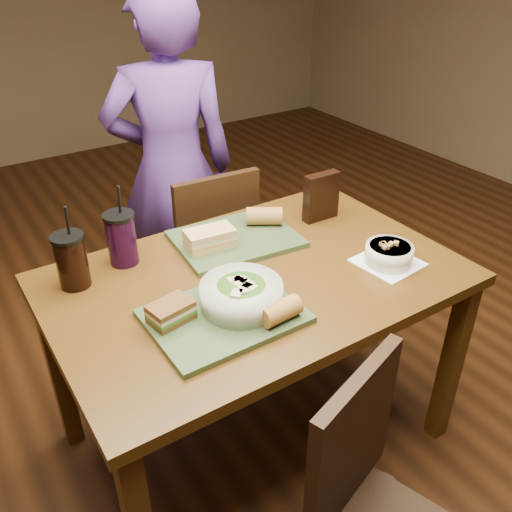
# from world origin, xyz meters

# --- Properties ---
(ground) EXTENTS (6.00, 6.00, 0.00)m
(ground) POSITION_xyz_m (0.00, 0.00, 0.00)
(ground) COLOR #381C0B
(ground) RESTS_ON ground
(dining_table) EXTENTS (1.30, 0.85, 0.75)m
(dining_table) POSITION_xyz_m (0.00, 0.00, 0.66)
(dining_table) COLOR #4C2F0F
(dining_table) RESTS_ON ground
(chair_near) EXTENTS (0.46, 0.47, 0.84)m
(chair_near) POSITION_xyz_m (-0.11, -0.68, 0.47)
(chair_near) COLOR black
(chair_near) RESTS_ON ground
(chair_far) EXTENTS (0.40, 0.40, 0.86)m
(chair_far) POSITION_xyz_m (0.16, 0.62, 0.48)
(chair_far) COLOR black
(chair_far) RESTS_ON ground
(diner) EXTENTS (0.66, 0.54, 1.56)m
(diner) POSITION_xyz_m (0.13, 0.87, 0.78)
(diner) COLOR #4D2C7B
(diner) RESTS_ON ground
(tray_near) EXTENTS (0.42, 0.32, 0.02)m
(tray_near) POSITION_xyz_m (-0.20, -0.14, 0.76)
(tray_near) COLOR #36482A
(tray_near) RESTS_ON dining_table
(tray_far) EXTENTS (0.45, 0.36, 0.02)m
(tray_far) POSITION_xyz_m (0.06, 0.22, 0.76)
(tray_far) COLOR #36482A
(tray_far) RESTS_ON dining_table
(salad_bowl) EXTENTS (0.24, 0.24, 0.08)m
(salad_bowl) POSITION_xyz_m (-0.14, -0.13, 0.81)
(salad_bowl) COLOR silver
(salad_bowl) RESTS_ON tray_near
(soup_bowl) EXTENTS (0.21, 0.21, 0.08)m
(soup_bowl) POSITION_xyz_m (0.41, -0.18, 0.79)
(soup_bowl) COLOR white
(soup_bowl) RESTS_ON dining_table
(sandwich_near) EXTENTS (0.13, 0.10, 0.06)m
(sandwich_near) POSITION_xyz_m (-0.34, -0.09, 0.80)
(sandwich_near) COLOR #593819
(sandwich_near) RESTS_ON tray_near
(sandwich_far) EXTENTS (0.17, 0.11, 0.07)m
(sandwich_far) POSITION_xyz_m (-0.05, 0.21, 0.80)
(sandwich_far) COLOR tan
(sandwich_far) RESTS_ON tray_far
(baguette_near) EXTENTS (0.12, 0.07, 0.06)m
(baguette_near) POSITION_xyz_m (-0.08, -0.25, 0.80)
(baguette_near) COLOR #AD7533
(baguette_near) RESTS_ON tray_near
(baguette_far) EXTENTS (0.14, 0.12, 0.07)m
(baguette_far) POSITION_xyz_m (0.20, 0.25, 0.80)
(baguette_far) COLOR #AD7533
(baguette_far) RESTS_ON tray_far
(cup_cola) EXTENTS (0.10, 0.10, 0.27)m
(cup_cola) POSITION_xyz_m (-0.50, 0.26, 0.84)
(cup_cola) COLOR black
(cup_cola) RESTS_ON dining_table
(cup_berry) EXTENTS (0.10, 0.10, 0.28)m
(cup_berry) POSITION_xyz_m (-0.32, 0.30, 0.84)
(cup_berry) COLOR black
(cup_berry) RESTS_ON dining_table
(chip_bag) EXTENTS (0.14, 0.05, 0.18)m
(chip_bag) POSITION_xyz_m (0.42, 0.20, 0.84)
(chip_bag) COLOR black
(chip_bag) RESTS_ON dining_table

